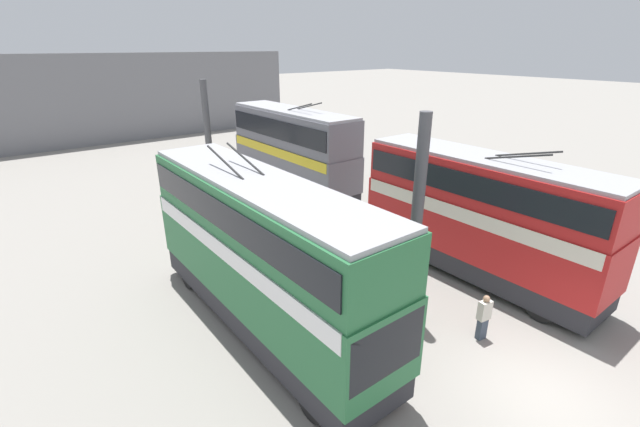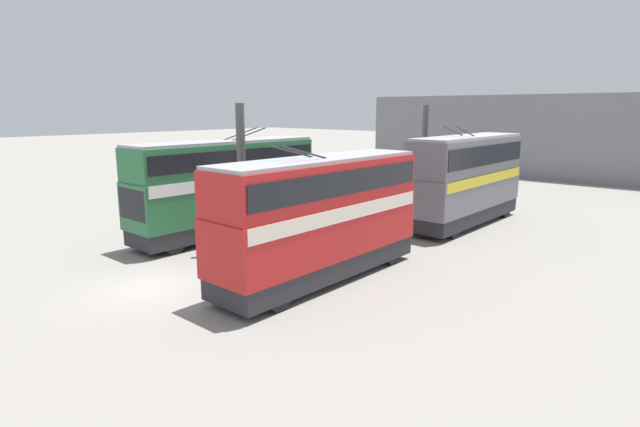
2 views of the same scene
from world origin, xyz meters
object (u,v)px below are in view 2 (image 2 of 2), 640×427
(bus_left_far, at_px, (467,175))
(person_aisle_foreground, at_px, (212,257))
(person_aisle_midway, at_px, (380,215))
(person_by_right_row, at_px, (201,239))
(bus_right_far, at_px, (227,182))
(oil_drum, at_px, (399,199))
(bus_left_near, at_px, (321,211))

(bus_left_far, distance_m, person_aisle_foreground, 16.16)
(person_aisle_midway, xyz_separation_m, person_by_right_row, (-10.03, 3.07, 0.04))
(bus_right_far, distance_m, person_by_right_row, 4.66)
(oil_drum, bearing_deg, bus_left_near, -158.31)
(person_aisle_midway, xyz_separation_m, person_aisle_foreground, (-11.43, 0.35, 0.01))
(bus_left_far, bearing_deg, person_aisle_midway, 143.07)
(bus_right_far, relative_size, person_aisle_midway, 6.98)
(oil_drum, bearing_deg, bus_right_far, 170.05)
(person_aisle_midway, bearing_deg, bus_left_near, -98.09)
(bus_right_far, height_order, person_by_right_row, bus_right_far)
(bus_left_near, bearing_deg, oil_drum, 21.69)
(person_by_right_row, xyz_separation_m, oil_drum, (16.92, -0.00, -0.42))
(bus_left_near, height_order, bus_left_far, bus_left_far)
(bus_left_far, xyz_separation_m, person_by_right_row, (-14.22, 6.22, -2.11))
(person_aisle_foreground, distance_m, oil_drum, 18.53)
(bus_right_far, bearing_deg, person_by_right_row, -145.59)
(person_aisle_midway, relative_size, person_aisle_foreground, 0.99)
(person_aisle_midway, height_order, person_aisle_foreground, person_aisle_foreground)
(person_by_right_row, distance_m, person_aisle_foreground, 3.06)
(bus_left_near, distance_m, bus_right_far, 8.86)
(bus_right_far, xyz_separation_m, person_aisle_foreground, (-4.85, -5.08, -2.10))
(bus_left_near, xyz_separation_m, person_aisle_midway, (8.75, 3.15, -1.98))
(bus_right_far, bearing_deg, person_aisle_foreground, -133.69)
(bus_left_far, distance_m, bus_right_far, 13.77)
(oil_drum, bearing_deg, bus_left_far, -113.48)
(person_by_right_row, bearing_deg, oil_drum, -66.31)
(person_aisle_midway, distance_m, person_by_right_row, 10.49)
(person_aisle_foreground, bearing_deg, bus_right_far, -124.47)
(person_aisle_foreground, relative_size, oil_drum, 1.80)
(bus_right_far, bearing_deg, bus_left_near, -104.18)
(bus_left_far, bearing_deg, person_by_right_row, 156.36)
(bus_left_near, distance_m, bus_left_far, 12.94)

